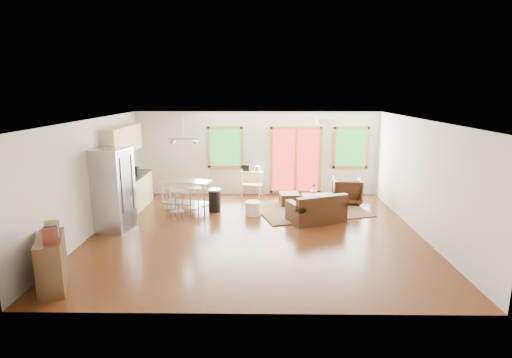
{
  "coord_description": "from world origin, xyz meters",
  "views": [
    {
      "loc": [
        0.12,
        -8.83,
        3.24
      ],
      "look_at": [
        0.0,
        0.3,
        1.2
      ],
      "focal_mm": 28.0,
      "sensor_mm": 36.0,
      "label": 1
    }
  ],
  "objects_px": {
    "coffee_table": "(319,197)",
    "loveseat": "(317,211)",
    "kitchen_cart": "(251,175)",
    "refrigerator": "(113,190)",
    "ottoman": "(289,199)",
    "rug": "(309,209)",
    "armchair": "(347,189)",
    "island": "(186,190)"
  },
  "relations": [
    {
      "from": "loveseat",
      "to": "kitchen_cart",
      "type": "height_order",
      "value": "kitchen_cart"
    },
    {
      "from": "refrigerator",
      "to": "kitchen_cart",
      "type": "bearing_deg",
      "value": 56.17
    },
    {
      "from": "refrigerator",
      "to": "kitchen_cart",
      "type": "distance_m",
      "value": 4.45
    },
    {
      "from": "coffee_table",
      "to": "refrigerator",
      "type": "height_order",
      "value": "refrigerator"
    },
    {
      "from": "rug",
      "to": "coffee_table",
      "type": "distance_m",
      "value": 0.43
    },
    {
      "from": "island",
      "to": "loveseat",
      "type": "bearing_deg",
      "value": -14.7
    },
    {
      "from": "refrigerator",
      "to": "island",
      "type": "bearing_deg",
      "value": 58.92
    },
    {
      "from": "loveseat",
      "to": "refrigerator",
      "type": "xyz_separation_m",
      "value": [
        -4.86,
        -0.63,
        0.68
      ]
    },
    {
      "from": "armchair",
      "to": "kitchen_cart",
      "type": "distance_m",
      "value": 2.92
    },
    {
      "from": "kitchen_cart",
      "to": "ottoman",
      "type": "bearing_deg",
      "value": -42.9
    },
    {
      "from": "coffee_table",
      "to": "kitchen_cart",
      "type": "distance_m",
      "value": 2.33
    },
    {
      "from": "rug",
      "to": "ottoman",
      "type": "bearing_deg",
      "value": 142.36
    },
    {
      "from": "armchair",
      "to": "kitchen_cart",
      "type": "xyz_separation_m",
      "value": [
        -2.81,
        0.77,
        0.27
      ]
    },
    {
      "from": "loveseat",
      "to": "ottoman",
      "type": "height_order",
      "value": "loveseat"
    },
    {
      "from": "coffee_table",
      "to": "ottoman",
      "type": "xyz_separation_m",
      "value": [
        -0.8,
        0.24,
        -0.13
      ]
    },
    {
      "from": "coffee_table",
      "to": "island",
      "type": "relative_size",
      "value": 0.66
    },
    {
      "from": "kitchen_cart",
      "to": "loveseat",
      "type": "bearing_deg",
      "value": -55.58
    },
    {
      "from": "kitchen_cart",
      "to": "island",
      "type": "bearing_deg",
      "value": -137.84
    },
    {
      "from": "island",
      "to": "armchair",
      "type": "bearing_deg",
      "value": 10.14
    },
    {
      "from": "rug",
      "to": "loveseat",
      "type": "height_order",
      "value": "loveseat"
    },
    {
      "from": "rug",
      "to": "coffee_table",
      "type": "relative_size",
      "value": 3.01
    },
    {
      "from": "armchair",
      "to": "rug",
      "type": "bearing_deg",
      "value": 35.36
    },
    {
      "from": "armchair",
      "to": "island",
      "type": "distance_m",
      "value": 4.63
    },
    {
      "from": "rug",
      "to": "island",
      "type": "distance_m",
      "value": 3.44
    },
    {
      "from": "coffee_table",
      "to": "armchair",
      "type": "xyz_separation_m",
      "value": [
        0.89,
        0.51,
        0.1
      ]
    },
    {
      "from": "rug",
      "to": "armchair",
      "type": "height_order",
      "value": "armchair"
    },
    {
      "from": "armchair",
      "to": "island",
      "type": "relative_size",
      "value": 0.58
    },
    {
      "from": "rug",
      "to": "kitchen_cart",
      "type": "distance_m",
      "value": 2.29
    },
    {
      "from": "loveseat",
      "to": "kitchen_cart",
      "type": "relative_size",
      "value": 1.56
    },
    {
      "from": "refrigerator",
      "to": "armchair",
      "type": "bearing_deg",
      "value": 33.08
    },
    {
      "from": "coffee_table",
      "to": "armchair",
      "type": "distance_m",
      "value": 1.03
    },
    {
      "from": "rug",
      "to": "armchair",
      "type": "xyz_separation_m",
      "value": [
        1.16,
        0.68,
        0.4
      ]
    },
    {
      "from": "armchair",
      "to": "kitchen_cart",
      "type": "relative_size",
      "value": 0.83
    },
    {
      "from": "rug",
      "to": "refrigerator",
      "type": "bearing_deg",
      "value": -160.81
    },
    {
      "from": "coffee_table",
      "to": "loveseat",
      "type": "bearing_deg",
      "value": -100.04
    },
    {
      "from": "rug",
      "to": "kitchen_cart",
      "type": "height_order",
      "value": "kitchen_cart"
    },
    {
      "from": "ottoman",
      "to": "rug",
      "type": "bearing_deg",
      "value": -37.64
    },
    {
      "from": "loveseat",
      "to": "kitchen_cart",
      "type": "distance_m",
      "value": 3.04
    },
    {
      "from": "loveseat",
      "to": "armchair",
      "type": "height_order",
      "value": "armchair"
    },
    {
      "from": "coffee_table",
      "to": "ottoman",
      "type": "relative_size",
      "value": 1.78
    },
    {
      "from": "refrigerator",
      "to": "island",
      "type": "height_order",
      "value": "refrigerator"
    },
    {
      "from": "rug",
      "to": "refrigerator",
      "type": "height_order",
      "value": "refrigerator"
    }
  ]
}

